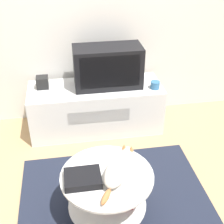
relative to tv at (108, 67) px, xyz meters
The scene contains 9 objects.
ground_plane 1.43m from the tv, 95.20° to the right, with size 12.00×12.00×0.00m, color tan.
rug 1.42m from the tv, 95.20° to the right, with size 1.53×1.48×0.02m.
tv_stand 0.48m from the tv, behind, with size 1.37×0.52×0.50m.
tv is the anchor object (origin of this frame).
speaker 0.68m from the tv, behind, with size 0.12×0.12×0.12m.
mug 0.51m from the tv, 17.16° to the right, with size 0.09×0.09×0.08m.
coffee_table 1.33m from the tv, 98.81° to the right, with size 0.67×0.67×0.41m.
dvd_box 1.35m from the tv, 106.23° to the right, with size 0.25×0.20×0.05m.
cat 1.27m from the tv, 95.11° to the right, with size 0.33×0.50×0.14m.
Camera 1 is at (-0.31, -1.62, 1.98)m, focal length 50.00 mm.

